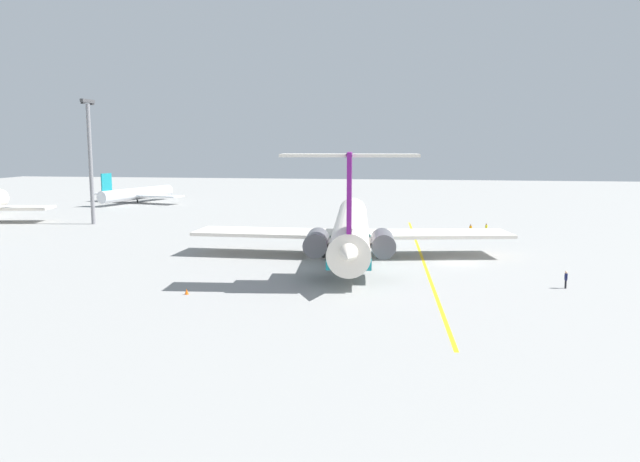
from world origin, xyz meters
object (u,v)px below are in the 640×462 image
object	(u,v)px
ground_crew_near_tail	(566,277)
light_mast	(90,156)
main_jetliner	(351,229)
airliner_far_right	(139,193)
ground_crew_near_nose	(486,227)
ground_crew_portside	(471,228)
safety_cone_nose	(187,292)

from	to	relation	value
ground_crew_near_tail	light_mast	size ratio (longest dim) A/B	0.08
main_jetliner	airliner_far_right	world-z (taller)	main_jetliner
airliner_far_right	ground_crew_near_nose	distance (m)	88.94
airliner_far_right	ground_crew_near_tail	xyz separation A→B (m)	(-79.88, -81.90, -1.13)
ground_crew_near_nose	ground_crew_portside	size ratio (longest dim) A/B	0.99
ground_crew_portside	airliner_far_right	bearing A→B (deg)	42.19
ground_crew_near_nose	ground_crew_near_tail	size ratio (longest dim) A/B	0.97
airliner_far_right	ground_crew_near_nose	world-z (taller)	airliner_far_right
airliner_far_right	ground_crew_portside	size ratio (longest dim) A/B	14.54
airliner_far_right	ground_crew_near_tail	bearing A→B (deg)	-119.17
ground_crew_portside	light_mast	distance (m)	66.56
main_jetliner	ground_crew_portside	size ratio (longest dim) A/B	26.58
main_jetliner	ground_crew_portside	bearing A→B (deg)	-41.53
ground_crew_near_tail	light_mast	distance (m)	82.73
ground_crew_near_nose	safety_cone_nose	xyz separation A→B (m)	(-45.65, 32.41, -0.80)
ground_crew_near_nose	main_jetliner	bearing A→B (deg)	110.53
ground_crew_near_nose	light_mast	bearing A→B (deg)	57.06
airliner_far_right	light_mast	bearing A→B (deg)	-150.86
ground_crew_near_nose	ground_crew_portside	xyz separation A→B (m)	(-1.59, 2.56, 0.02)
ground_crew_portside	safety_cone_nose	bearing A→B (deg)	128.25
ground_crew_near_tail	ground_crew_portside	world-z (taller)	ground_crew_near_tail
ground_crew_portside	safety_cone_nose	distance (m)	53.22
safety_cone_nose	light_mast	distance (m)	60.75
main_jetliner	ground_crew_near_nose	xyz separation A→B (m)	(24.14, -19.04, -2.57)
airliner_far_right	light_mast	size ratio (longest dim) A/B	1.15
airliner_far_right	safety_cone_nose	world-z (taller)	airliner_far_right
light_mast	main_jetliner	bearing A→B (deg)	-118.11
ground_crew_near_tail	safety_cone_nose	xyz separation A→B (m)	(-8.16, 36.14, -0.84)
ground_crew_near_nose	light_mast	world-z (taller)	light_mast
ground_crew_near_nose	safety_cone_nose	bearing A→B (deg)	113.41
safety_cone_nose	main_jetliner	bearing A→B (deg)	-31.88
light_mast	airliner_far_right	bearing A→B (deg)	14.03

